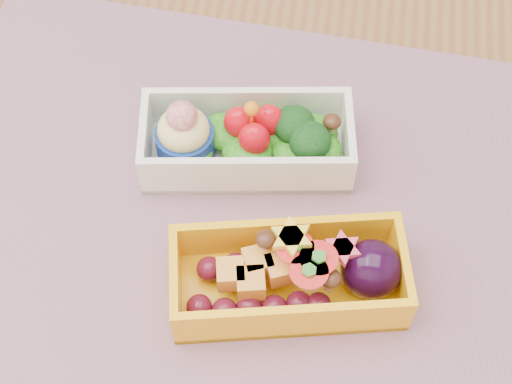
# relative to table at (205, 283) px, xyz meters

# --- Properties ---
(table) EXTENTS (1.20, 0.80, 0.75)m
(table) POSITION_rel_table_xyz_m (0.00, 0.00, 0.00)
(table) COLOR brown
(table) RESTS_ON ground
(placemat) EXTENTS (0.52, 0.41, 0.00)m
(placemat) POSITION_rel_table_xyz_m (0.03, 0.00, 0.10)
(placemat) COLOR #A4718E
(placemat) RESTS_ON table
(bento_white) EXTENTS (0.16, 0.09, 0.06)m
(bento_white) POSITION_rel_table_xyz_m (0.03, 0.06, 0.12)
(bento_white) COLOR white
(bento_white) RESTS_ON placemat
(bento_yellow) EXTENTS (0.16, 0.10, 0.05)m
(bento_yellow) POSITION_rel_table_xyz_m (0.07, -0.04, 0.12)
(bento_yellow) COLOR #FFAF0D
(bento_yellow) RESTS_ON placemat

